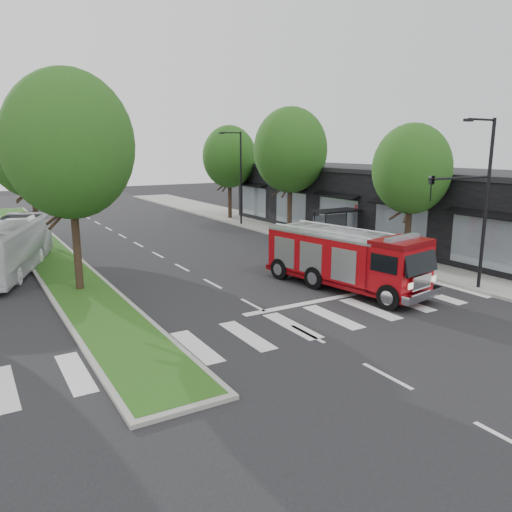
{
  "coord_description": "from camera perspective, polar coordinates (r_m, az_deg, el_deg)",
  "views": [
    {
      "loc": [
        -10.42,
        -17.89,
        6.71
      ],
      "look_at": [
        1.03,
        1.45,
        1.8
      ],
      "focal_mm": 35.0,
      "sensor_mm": 36.0,
      "label": 1
    }
  ],
  "objects": [
    {
      "name": "city_bus",
      "position": [
        30.09,
        -26.46,
        0.95
      ],
      "size": [
        5.81,
        10.62,
        2.9
      ],
      "primitive_type": "imported",
      "rotation": [
        0.0,
        0.0,
        -0.34
      ],
      "color": "white",
      "rests_on": "ground"
    },
    {
      "name": "tree_median_near",
      "position": [
        24.3,
        -20.6,
        11.8
      ],
      "size": [
        5.8,
        5.8,
        10.16
      ],
      "color": "black",
      "rests_on": "ground"
    },
    {
      "name": "tree_right_far",
      "position": [
        47.29,
        -3.06,
        11.25
      ],
      "size": [
        5.0,
        5.0,
        8.73
      ],
      "color": "black",
      "rests_on": "ground"
    },
    {
      "name": "tree_median_far",
      "position": [
        38.15,
        -24.44,
        10.91
      ],
      "size": [
        5.6,
        5.6,
        9.72
      ],
      "color": "black",
      "rests_on": "ground"
    },
    {
      "name": "fire_engine",
      "position": [
        24.34,
        10.14,
        -0.39
      ],
      "size": [
        4.09,
        8.97,
        3.0
      ],
      "rotation": [
        0.0,
        0.0,
        0.18
      ],
      "color": "#630509",
      "rests_on": "ground"
    },
    {
      "name": "storefront_row",
      "position": [
        39.34,
        13.87,
        5.82
      ],
      "size": [
        8.0,
        30.0,
        5.0
      ],
      "primitive_type": "cube",
      "color": "black",
      "rests_on": "ground"
    },
    {
      "name": "sidewalk_right",
      "position": [
        36.71,
        8.64,
        1.77
      ],
      "size": [
        5.0,
        80.0,
        0.15
      ],
      "primitive_type": "cube",
      "color": "gray",
      "rests_on": "ground"
    },
    {
      "name": "streetlight_right_near",
      "position": [
        24.75,
        23.75,
        6.55
      ],
      "size": [
        4.08,
        0.22,
        8.0
      ],
      "color": "black",
      "rests_on": "ground"
    },
    {
      "name": "bus_shelter",
      "position": [
        34.17,
        9.01,
        4.31
      ],
      "size": [
        3.2,
        1.6,
        2.61
      ],
      "color": "black",
      "rests_on": "ground"
    },
    {
      "name": "streetlight_right_far",
      "position": [
        43.27,
        -1.92,
        9.36
      ],
      "size": [
        2.11,
        0.2,
        8.0
      ],
      "color": "black",
      "rests_on": "ground"
    },
    {
      "name": "tree_right_mid",
      "position": [
        38.7,
        3.96,
        11.96
      ],
      "size": [
        5.6,
        5.6,
        9.72
      ],
      "color": "black",
      "rests_on": "ground"
    },
    {
      "name": "tree_right_near",
      "position": [
        29.63,
        17.38,
        9.44
      ],
      "size": [
        4.4,
        4.4,
        8.05
      ],
      "color": "black",
      "rests_on": "ground"
    },
    {
      "name": "ground",
      "position": [
        21.77,
        -0.39,
        -5.63
      ],
      "size": [
        140.0,
        140.0,
        0.0
      ],
      "primitive_type": "plane",
      "color": "black",
      "rests_on": "ground"
    },
    {
      "name": "median",
      "position": [
        36.77,
        -23.2,
        0.92
      ],
      "size": [
        3.0,
        50.0,
        0.15
      ],
      "color": "gray",
      "rests_on": "ground"
    }
  ]
}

